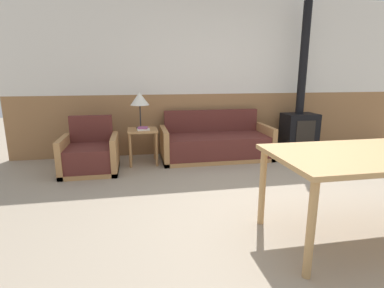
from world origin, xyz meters
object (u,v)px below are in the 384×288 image
object	(u,v)px
armchair	(90,155)
table_lamp	(140,99)
dining_table	(373,161)
side_table	(143,136)
couch	(216,144)
wood_stove	(300,117)

from	to	relation	value
armchair	table_lamp	distance (m)	1.13
dining_table	table_lamp	bearing A→B (deg)	124.41
side_table	dining_table	size ratio (longest dim) A/B	0.33
armchair	table_lamp	world-z (taller)	table_lamp
couch	armchair	xyz separation A→B (m)	(-1.97, -0.34, -0.00)
dining_table	side_table	bearing A→B (deg)	124.86
table_lamp	dining_table	bearing A→B (deg)	-55.59
side_table	table_lamp	size ratio (longest dim) A/B	0.97
armchair	side_table	distance (m)	0.84
couch	dining_table	world-z (taller)	couch
couch	armchair	size ratio (longest dim) A/B	2.31
table_lamp	dining_table	world-z (taller)	table_lamp
armchair	dining_table	size ratio (longest dim) A/B	0.47
couch	side_table	world-z (taller)	couch
wood_stove	dining_table	bearing A→B (deg)	-108.81
dining_table	wood_stove	xyz separation A→B (m)	(0.93, 2.74, -0.05)
couch	dining_table	distance (m)	2.77
couch	table_lamp	size ratio (longest dim) A/B	3.19
armchair	side_table	size ratio (longest dim) A/B	1.43
side_table	table_lamp	xyz separation A→B (m)	(-0.02, 0.08, 0.57)
armchair	side_table	world-z (taller)	armchair
armchair	side_table	bearing A→B (deg)	11.83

